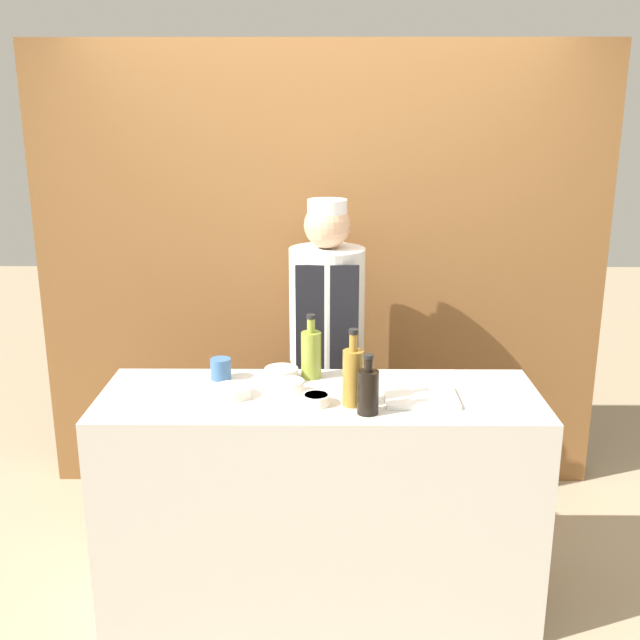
# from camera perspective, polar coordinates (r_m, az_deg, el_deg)

# --- Properties ---
(ground_plane) EXTENTS (14.00, 14.00, 0.00)m
(ground_plane) POSITION_cam_1_polar(r_m,az_deg,el_deg) (3.51, -0.02, -20.24)
(ground_plane) COLOR tan
(cabinet_wall) EXTENTS (3.02, 0.18, 2.40)m
(cabinet_wall) POSITION_cam_1_polar(r_m,az_deg,el_deg) (4.07, 0.10, 3.58)
(cabinet_wall) COLOR brown
(cabinet_wall) RESTS_ON ground_plane
(counter) EXTENTS (1.79, 0.61, 0.95)m
(counter) POSITION_cam_1_polar(r_m,az_deg,el_deg) (3.25, -0.02, -13.49)
(counter) COLOR beige
(counter) RESTS_ON ground_plane
(sauce_bowl_orange) EXTENTS (0.11, 0.11, 0.06)m
(sauce_bowl_orange) POSITION_cam_1_polar(r_m,az_deg,el_deg) (3.05, -2.26, -5.06)
(sauce_bowl_orange) COLOR white
(sauce_bowl_orange) RESTS_ON counter
(sauce_bowl_brown) EXTENTS (0.14, 0.14, 0.06)m
(sauce_bowl_brown) POSITION_cam_1_polar(r_m,az_deg,el_deg) (3.19, -2.97, -4.10)
(sauce_bowl_brown) COLOR white
(sauce_bowl_brown) RESTS_ON counter
(sauce_bowl_red) EXTENTS (0.15, 0.15, 0.04)m
(sauce_bowl_red) POSITION_cam_1_polar(r_m,az_deg,el_deg) (3.04, -6.73, -5.39)
(sauce_bowl_red) COLOR white
(sauce_bowl_red) RESTS_ON counter
(sauce_bowl_purple) EXTENTS (0.11, 0.11, 0.04)m
(sauce_bowl_purple) POSITION_cam_1_polar(r_m,az_deg,el_deg) (2.94, -0.30, -6.03)
(sauce_bowl_purple) COLOR white
(sauce_bowl_purple) RESTS_ON counter
(cutting_board) EXTENTS (0.29, 0.23, 0.02)m
(cutting_board) POSITION_cam_1_polar(r_m,az_deg,el_deg) (3.02, 7.66, -5.84)
(cutting_board) COLOR white
(cutting_board) RESTS_ON counter
(bottle_soy) EXTENTS (0.08, 0.08, 0.23)m
(bottle_soy) POSITION_cam_1_polar(r_m,az_deg,el_deg) (2.84, 3.68, -5.39)
(bottle_soy) COLOR black
(bottle_soy) RESTS_ON counter
(bottle_oil) EXTENTS (0.09, 0.09, 0.28)m
(bottle_oil) POSITION_cam_1_polar(r_m,az_deg,el_deg) (3.20, -0.68, -2.53)
(bottle_oil) COLOR olive
(bottle_oil) RESTS_ON counter
(bottle_vinegar) EXTENTS (0.08, 0.08, 0.31)m
(bottle_vinegar) POSITION_cam_1_polar(r_m,az_deg,el_deg) (2.91, 2.53, -4.26)
(bottle_vinegar) COLOR olive
(bottle_vinegar) RESTS_ON counter
(cup_blue) EXTENTS (0.09, 0.09, 0.09)m
(cup_blue) POSITION_cam_1_polar(r_m,az_deg,el_deg) (3.23, -7.57, -3.71)
(cup_blue) COLOR #386093
(cup_blue) RESTS_ON counter
(chef_center) EXTENTS (0.37, 0.37, 1.65)m
(chef_center) POSITION_cam_1_polar(r_m,az_deg,el_deg) (3.75, 0.53, -2.41)
(chef_center) COLOR #28282D
(chef_center) RESTS_ON ground_plane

